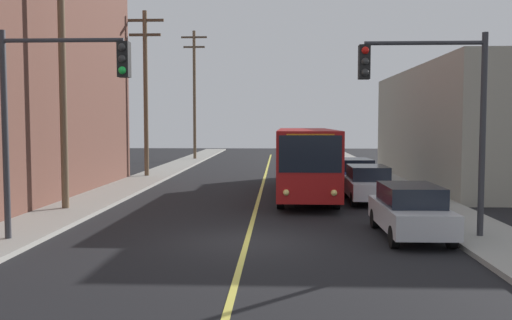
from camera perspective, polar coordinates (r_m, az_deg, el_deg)
The scene contains 15 objects.
ground_plane at distance 16.57m, azimuth -0.95°, elevation -8.39°, with size 120.00×120.00×0.00m, color black.
sidewalk_left at distance 27.64m, azimuth -14.88°, elevation -3.43°, with size 2.50×90.00×0.15m, color gray.
sidewalk_right at distance 27.13m, azimuth 15.86°, elevation -3.58°, with size 2.50×90.00×0.15m, color gray.
lane_stripe_center at distance 31.38m, azimuth 0.68°, elevation -2.57°, with size 0.16×60.00×0.01m, color #D8CC4C.
building_right_warehouse at distance 35.71m, azimuth 24.76°, elevation 3.19°, with size 12.00×19.65×6.64m.
city_bus at distance 26.75m, azimuth 5.10°, elevation 0.20°, with size 2.74×12.19×3.20m.
parked_car_silver at distance 17.65m, azimuth 15.57°, elevation -4.99°, with size 1.85×4.42×1.62m.
parked_car_white at distance 25.01m, azimuth 11.41°, elevation -2.36°, with size 1.84×4.41×1.62m.
parked_car_blue at distance 29.72m, azimuth 10.12°, elevation -1.37°, with size 1.97×4.47×1.62m.
utility_pole_near at distance 23.21m, azimuth -19.34°, elevation 11.12°, with size 2.40×0.28×11.72m.
utility_pole_mid at distance 36.03m, azimuth -11.29°, elevation 7.50°, with size 2.40×0.28×10.39m.
utility_pole_far at distance 52.54m, azimuth -6.35°, elevation 7.23°, with size 2.40×0.28×11.91m.
traffic_signal_left_corner at distance 16.90m, azimuth -19.84°, elevation 6.31°, with size 3.75×0.48×6.00m.
traffic_signal_right_corner at distance 17.21m, azimuth 17.54°, elevation 6.31°, with size 3.75×0.48×6.00m.
fire_hydrant at distance 22.93m, azimuth 17.35°, elevation -3.67°, with size 0.44×0.26×0.84m.
Camera 1 is at (0.96, -16.17, 3.51)m, focal length 38.89 mm.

